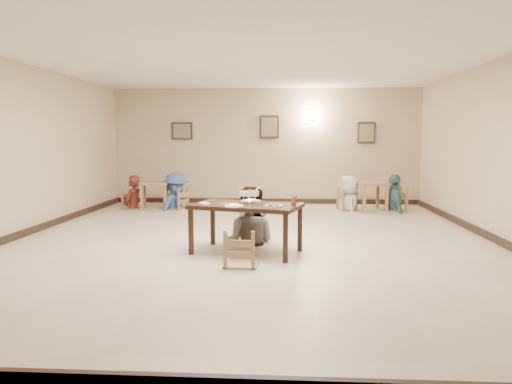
# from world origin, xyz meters

# --- Properties ---
(floor) EXTENTS (10.00, 10.00, 0.00)m
(floor) POSITION_xyz_m (0.00, 0.00, 0.00)
(floor) COLOR beige
(floor) RESTS_ON ground
(ceiling) EXTENTS (10.00, 10.00, 0.00)m
(ceiling) POSITION_xyz_m (0.00, 0.00, 3.00)
(ceiling) COLOR silver
(ceiling) RESTS_ON wall_back
(wall_back) EXTENTS (10.00, 0.00, 10.00)m
(wall_back) POSITION_xyz_m (0.00, 5.00, 1.50)
(wall_back) COLOR #C6AF90
(wall_back) RESTS_ON floor
(wall_front) EXTENTS (10.00, 0.00, 10.00)m
(wall_front) POSITION_xyz_m (0.00, -5.00, 1.50)
(wall_front) COLOR #C6AF90
(wall_front) RESTS_ON floor
(wall_left) EXTENTS (0.00, 10.00, 10.00)m
(wall_left) POSITION_xyz_m (-4.00, 0.00, 1.50)
(wall_left) COLOR #C6AF90
(wall_left) RESTS_ON floor
(wall_right) EXTENTS (0.00, 10.00, 10.00)m
(wall_right) POSITION_xyz_m (4.00, 0.00, 1.50)
(wall_right) COLOR #C6AF90
(wall_right) RESTS_ON floor
(baseboard_back) EXTENTS (8.00, 0.06, 0.12)m
(baseboard_back) POSITION_xyz_m (0.00, 4.97, 0.06)
(baseboard_back) COLOR black
(baseboard_back) RESTS_ON floor
(baseboard_front) EXTENTS (8.00, 0.06, 0.12)m
(baseboard_front) POSITION_xyz_m (0.00, -4.97, 0.06)
(baseboard_front) COLOR black
(baseboard_front) RESTS_ON floor
(baseboard_left) EXTENTS (0.06, 10.00, 0.12)m
(baseboard_left) POSITION_xyz_m (-3.97, 0.00, 0.06)
(baseboard_left) COLOR black
(baseboard_left) RESTS_ON floor
(baseboard_right) EXTENTS (0.06, 10.00, 0.12)m
(baseboard_right) POSITION_xyz_m (3.97, 0.00, 0.06)
(baseboard_right) COLOR black
(baseboard_right) RESTS_ON floor
(picture_a) EXTENTS (0.55, 0.04, 0.45)m
(picture_a) POSITION_xyz_m (-2.20, 4.96, 1.90)
(picture_a) COLOR #312113
(picture_a) RESTS_ON wall_back
(picture_b) EXTENTS (0.50, 0.04, 0.60)m
(picture_b) POSITION_xyz_m (0.10, 4.96, 2.00)
(picture_b) COLOR #312113
(picture_b) RESTS_ON wall_back
(picture_c) EXTENTS (0.45, 0.04, 0.55)m
(picture_c) POSITION_xyz_m (2.60, 4.96, 1.85)
(picture_c) COLOR #312113
(picture_c) RESTS_ON wall_back
(wall_sconce) EXTENTS (0.16, 0.05, 0.22)m
(wall_sconce) POSITION_xyz_m (1.20, 4.96, 2.30)
(wall_sconce) COLOR #FFD88C
(wall_sconce) RESTS_ON wall_back
(main_table) EXTENTS (1.74, 1.28, 0.73)m
(main_table) POSITION_xyz_m (-0.02, -0.84, 0.65)
(main_table) COLOR #311A0F
(main_table) RESTS_ON floor
(chair_far) EXTENTS (0.51, 0.51, 1.08)m
(chair_far) POSITION_xyz_m (-0.07, -0.08, 0.54)
(chair_far) COLOR #A38255
(chair_far) RESTS_ON floor
(chair_near) EXTENTS (0.44, 0.44, 0.94)m
(chair_near) POSITION_xyz_m (-0.02, -1.60, 0.47)
(chair_near) COLOR #A38255
(chair_near) RESTS_ON floor
(main_diner) EXTENTS (0.99, 0.82, 1.84)m
(main_diner) POSITION_xyz_m (-0.04, -0.13, 0.92)
(main_diner) COLOR gray
(main_diner) RESTS_ON floor
(curry_warmer) EXTENTS (0.32, 0.29, 0.26)m
(curry_warmer) POSITION_xyz_m (0.02, -0.82, 0.88)
(curry_warmer) COLOR silver
(curry_warmer) RESTS_ON main_table
(rice_plate_far) EXTENTS (0.30, 0.30, 0.07)m
(rice_plate_far) POSITION_xyz_m (0.03, -0.57, 0.74)
(rice_plate_far) COLOR white
(rice_plate_far) RESTS_ON main_table
(rice_plate_near) EXTENTS (0.28, 0.28, 0.06)m
(rice_plate_near) POSITION_xyz_m (-0.16, -1.16, 0.74)
(rice_plate_near) COLOR white
(rice_plate_near) RESTS_ON main_table
(fried_plate) EXTENTS (0.27, 0.27, 0.06)m
(fried_plate) POSITION_xyz_m (0.40, -1.11, 0.75)
(fried_plate) COLOR white
(fried_plate) RESTS_ON main_table
(chili_dish) EXTENTS (0.11, 0.11, 0.02)m
(chili_dish) POSITION_xyz_m (-0.33, -0.87, 0.74)
(chili_dish) COLOR white
(chili_dish) RESTS_ON main_table
(napkin_cutlery) EXTENTS (0.22, 0.25, 0.03)m
(napkin_cutlery) POSITION_xyz_m (-0.61, -0.96, 0.74)
(napkin_cutlery) COLOR white
(napkin_cutlery) RESTS_ON main_table
(drink_glass) EXTENTS (0.08, 0.08, 0.16)m
(drink_glass) POSITION_xyz_m (0.68, -0.91, 0.80)
(drink_glass) COLOR white
(drink_glass) RESTS_ON main_table
(bg_table_left) EXTENTS (0.77, 0.77, 0.66)m
(bg_table_left) POSITION_xyz_m (-2.64, 3.73, 0.53)
(bg_table_left) COLOR #9E754E
(bg_table_left) RESTS_ON floor
(bg_table_right) EXTENTS (0.79, 0.79, 0.67)m
(bg_table_right) POSITION_xyz_m (2.56, 3.78, 0.54)
(bg_table_right) COLOR #9E754E
(bg_table_right) RESTS_ON floor
(bg_chair_ll) EXTENTS (0.41, 0.41, 0.87)m
(bg_chair_ll) POSITION_xyz_m (-3.16, 3.70, 0.43)
(bg_chair_ll) COLOR #A38255
(bg_chair_ll) RESTS_ON floor
(bg_chair_lr) EXTENTS (0.47, 0.47, 1.00)m
(bg_chair_lr) POSITION_xyz_m (-2.11, 3.71, 0.50)
(bg_chair_lr) COLOR #A38255
(bg_chair_lr) RESTS_ON floor
(bg_chair_rl) EXTENTS (0.46, 0.46, 0.98)m
(bg_chair_rl) POSITION_xyz_m (2.04, 3.79, 0.49)
(bg_chair_rl) COLOR #A38255
(bg_chair_rl) RESTS_ON floor
(bg_chair_rr) EXTENTS (0.50, 0.50, 1.07)m
(bg_chair_rr) POSITION_xyz_m (3.09, 3.72, 0.53)
(bg_chair_rr) COLOR #A38255
(bg_chair_rr) RESTS_ON floor
(bg_diner_a) EXTENTS (0.52, 0.67, 1.64)m
(bg_diner_a) POSITION_xyz_m (-3.16, 3.70, 0.82)
(bg_diner_a) COLOR maroon
(bg_diner_a) RESTS_ON floor
(bg_diner_b) EXTENTS (0.97, 1.29, 1.77)m
(bg_diner_b) POSITION_xyz_m (-2.11, 3.71, 0.89)
(bg_diner_b) COLOR #406194
(bg_diner_b) RESTS_ON floor
(bg_diner_c) EXTENTS (0.61, 0.86, 1.65)m
(bg_diner_c) POSITION_xyz_m (2.04, 3.79, 0.83)
(bg_diner_c) COLOR silver
(bg_diner_c) RESTS_ON floor
(bg_diner_d) EXTENTS (0.55, 1.07, 1.75)m
(bg_diner_d) POSITION_xyz_m (3.09, 3.72, 0.88)
(bg_diner_d) COLOR slate
(bg_diner_d) RESTS_ON floor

